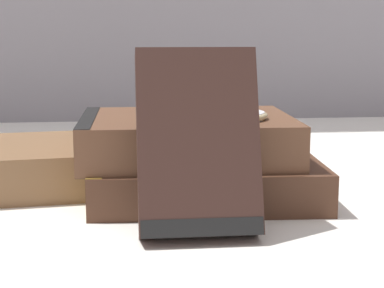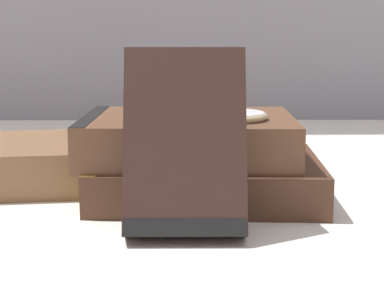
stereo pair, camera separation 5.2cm
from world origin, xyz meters
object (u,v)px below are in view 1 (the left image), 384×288
object	(u,v)px
book_flat_top	(180,137)
reading_glasses	(156,159)
book_flat_bottom	(199,177)
pocket_watch	(232,115)
book_leaning_front	(198,150)

from	to	relation	value
book_flat_top	reading_glasses	bearing A→B (deg)	96.08
book_flat_top	book_flat_bottom	bearing A→B (deg)	-4.77
book_flat_top	pocket_watch	world-z (taller)	pocket_watch
book_flat_top	book_leaning_front	size ratio (longest dim) A/B	1.38
book_flat_top	reading_glasses	distance (m)	0.16
book_leaning_front	book_flat_bottom	bearing A→B (deg)	82.58
pocket_watch	book_flat_top	bearing A→B (deg)	152.92
book_flat_top	book_leaning_front	xyz separation A→B (m)	(0.00, -0.10, 0.01)
book_leaning_front	reading_glasses	size ratio (longest dim) A/B	1.44
book_flat_bottom	book_flat_top	bearing A→B (deg)	176.52
book_leaning_front	book_flat_top	bearing A→B (deg)	91.49
book_leaning_front	pocket_watch	world-z (taller)	book_leaning_front
reading_glasses	pocket_watch	bearing A→B (deg)	-72.38
book_flat_bottom	book_flat_top	xyz separation A→B (m)	(-0.02, 0.00, 0.03)
reading_glasses	book_leaning_front	bearing A→B (deg)	-86.03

